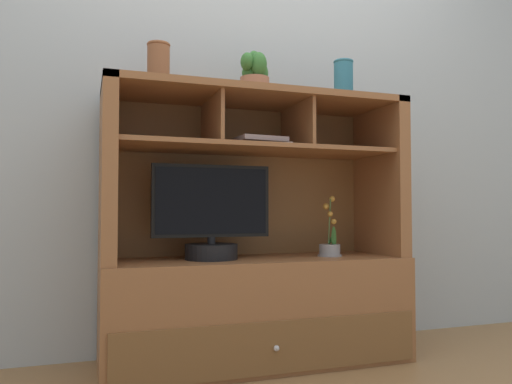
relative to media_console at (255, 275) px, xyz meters
name	(u,v)px	position (x,y,z in m)	size (l,w,h in m)	color
floor_plane	(256,364)	(0.00, -0.01, -0.40)	(6.00, 6.00, 0.02)	olive
back_wall	(239,72)	(0.00, 0.26, 1.01)	(6.00, 0.02, 2.80)	#A9B0B5
media_console	(255,275)	(0.00, 0.00, 0.00)	(1.37, 0.51, 1.22)	#935B34
tv_monitor	(211,221)	(-0.21, -0.01, 0.25)	(0.53, 0.23, 0.42)	black
potted_orchid	(330,246)	(0.36, -0.04, 0.13)	(0.11, 0.11, 0.29)	gray
magazine_stack_left	(255,143)	(-0.01, -0.03, 0.60)	(0.30, 0.30, 0.03)	beige
potted_succulent	(255,76)	(0.00, 0.01, 0.92)	(0.16, 0.16, 0.22)	#A9694B
ceramic_vase	(343,80)	(0.44, -0.03, 0.93)	(0.10, 0.10, 0.20)	#2C6C83
accent_vase	(158,66)	(-0.44, 0.02, 0.93)	(0.10, 0.10, 0.20)	brown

